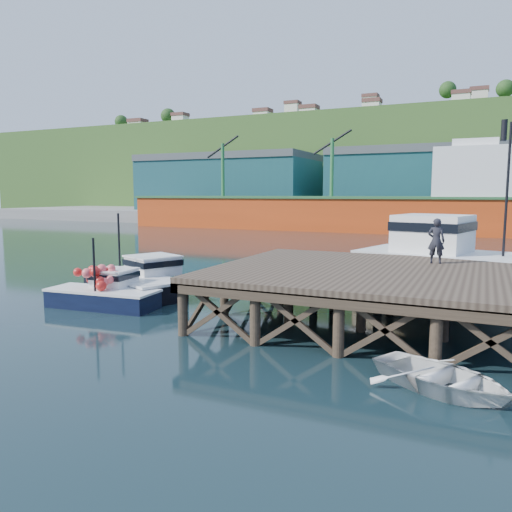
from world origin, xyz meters
The scene contains 12 objects.
ground centered at (0.00, 0.00, 0.00)m, with size 300.00×300.00×0.00m, color black.
wharf centered at (5.50, -0.19, 1.94)m, with size 12.00×10.00×2.62m.
far_quay centered at (0.00, 70.00, 1.00)m, with size 160.00×40.00×2.00m, color gray.
warehouse_left centered at (-35.00, 65.00, 6.50)m, with size 32.00×16.00×9.00m, color #195054.
warehouse_mid centered at (0.00, 65.00, 6.50)m, with size 28.00×16.00×9.00m, color #195054.
cargo_ship centered at (-8.46, 48.00, 3.31)m, with size 55.50×10.00×13.75m.
hillside centered at (0.00, 100.00, 11.00)m, with size 220.00×50.00×22.00m, color #2D511E.
boat_navy centered at (-5.86, -2.26, 0.64)m, with size 5.19×2.93×3.16m.
boat_black centered at (-6.34, 0.63, 0.75)m, with size 7.05×5.88×4.10m.
trawler centered at (9.49, 6.50, 1.71)m, with size 13.09×7.33×8.29m.
dinghy centered at (8.65, -6.25, 0.39)m, with size 2.67×3.74×0.77m, color white.
dockworker centered at (7.64, 2.65, 3.08)m, with size 0.70×0.46×1.91m, color black.
Camera 1 is at (9.44, -19.44, 5.07)m, focal length 35.00 mm.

